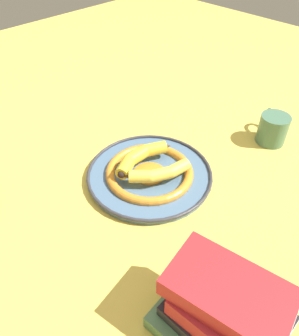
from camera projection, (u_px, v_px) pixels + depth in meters
ground_plane at (164, 176)px, 0.90m from camera, size 2.80×2.80×0.00m
decorative_bowl at (150, 174)px, 0.89m from camera, size 0.34×0.34×0.03m
banana_a at (159, 173)px, 0.84m from camera, size 0.17×0.11×0.03m
banana_b at (141, 156)px, 0.89m from camera, size 0.19×0.06×0.04m
book_stack at (224, 314)px, 0.55m from camera, size 0.18×0.22×0.14m
coffee_mug at (273, 128)px, 0.99m from camera, size 0.12×0.11×0.09m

